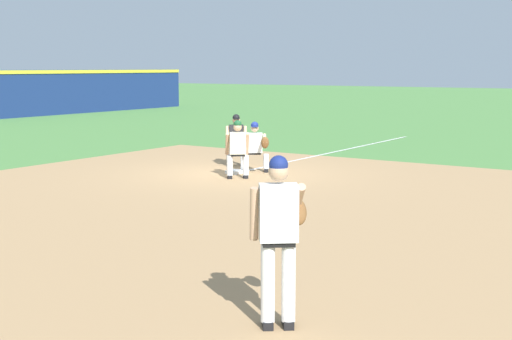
{
  "coord_description": "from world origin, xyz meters",
  "views": [
    {
      "loc": [
        -15.05,
        -10.61,
        2.76
      ],
      "look_at": [
        -6.2,
        -4.76,
        1.22
      ],
      "focal_mm": 50.0,
      "sensor_mm": 36.0,
      "label": 1
    }
  ],
  "objects_px": {
    "baseball": "(264,207)",
    "baserunner": "(238,147)",
    "first_base_bag": "(235,172)",
    "umpire": "(236,138)",
    "first_baseman": "(255,145)",
    "pitcher": "(280,231)"
  },
  "relations": [
    {
      "from": "first_baseman",
      "to": "baserunner",
      "type": "xyz_separation_m",
      "value": [
        -1.11,
        -0.21,
        0.06
      ]
    },
    {
      "from": "first_base_bag",
      "to": "baseball",
      "type": "xyz_separation_m",
      "value": [
        -3.49,
        -3.16,
        -0.01
      ]
    },
    {
      "from": "baserunner",
      "to": "first_baseman",
      "type": "bearing_deg",
      "value": 10.48
    },
    {
      "from": "pitcher",
      "to": "first_baseman",
      "type": "bearing_deg",
      "value": 34.81
    },
    {
      "from": "baserunner",
      "to": "umpire",
      "type": "height_order",
      "value": "same"
    },
    {
      "from": "baseball",
      "to": "first_base_bag",
      "type": "bearing_deg",
      "value": 42.15
    },
    {
      "from": "first_base_bag",
      "to": "baserunner",
      "type": "xyz_separation_m",
      "value": [
        -0.64,
        -0.54,
        0.75
      ]
    },
    {
      "from": "first_base_bag",
      "to": "umpire",
      "type": "distance_m",
      "value": 1.61
    },
    {
      "from": "baseball",
      "to": "baserunner",
      "type": "height_order",
      "value": "baserunner"
    },
    {
      "from": "first_baseman",
      "to": "baserunner",
      "type": "height_order",
      "value": "baserunner"
    },
    {
      "from": "baseball",
      "to": "baserunner",
      "type": "xyz_separation_m",
      "value": [
        2.85,
        2.62,
        0.76
      ]
    },
    {
      "from": "pitcher",
      "to": "first_baseman",
      "type": "height_order",
      "value": "pitcher"
    },
    {
      "from": "umpire",
      "to": "first_base_bag",
      "type": "bearing_deg",
      "value": -146.31
    },
    {
      "from": "first_baseman",
      "to": "pitcher",
      "type": "bearing_deg",
      "value": -145.19
    },
    {
      "from": "first_base_bag",
      "to": "pitcher",
      "type": "relative_size",
      "value": 0.2
    },
    {
      "from": "baserunner",
      "to": "umpire",
      "type": "xyz_separation_m",
      "value": [
        1.83,
        1.33,
        0.0
      ]
    },
    {
      "from": "pitcher",
      "to": "baserunner",
      "type": "relative_size",
      "value": 1.27
    },
    {
      "from": "first_base_bag",
      "to": "baseball",
      "type": "relative_size",
      "value": 5.14
    },
    {
      "from": "first_base_bag",
      "to": "baseball",
      "type": "height_order",
      "value": "first_base_bag"
    },
    {
      "from": "first_base_bag",
      "to": "pitcher",
      "type": "height_order",
      "value": "pitcher"
    },
    {
      "from": "baseball",
      "to": "baserunner",
      "type": "bearing_deg",
      "value": 42.66
    },
    {
      "from": "first_base_bag",
      "to": "baserunner",
      "type": "relative_size",
      "value": 0.26
    }
  ]
}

